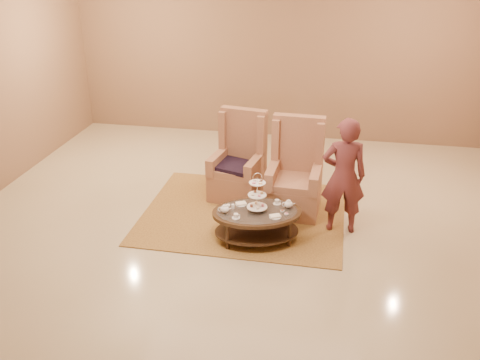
% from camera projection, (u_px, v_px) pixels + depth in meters
% --- Properties ---
extents(ground, '(8.00, 8.00, 0.00)m').
position_uv_depth(ground, '(238.00, 232.00, 7.40)').
color(ground, '#BFB18E').
rests_on(ground, ground).
extents(ceiling, '(8.00, 8.00, 0.02)m').
position_uv_depth(ceiling, '(238.00, 232.00, 7.40)').
color(ceiling, white).
rests_on(ceiling, ground).
extents(wall_back, '(8.00, 0.04, 3.50)m').
position_uv_depth(wall_back, '(278.00, 49.00, 10.23)').
color(wall_back, '#88654A').
rests_on(wall_back, ground).
extents(rug, '(2.92, 2.44, 0.02)m').
position_uv_depth(rug, '(244.00, 213.00, 7.88)').
color(rug, '#A5813A').
rests_on(rug, ground).
extents(tea_table, '(1.36, 1.10, 0.99)m').
position_uv_depth(tea_table, '(257.00, 216.00, 7.07)').
color(tea_table, black).
rests_on(tea_table, ground).
extents(armchair_left, '(0.84, 0.87, 1.35)m').
position_uv_depth(armchair_left, '(239.00, 168.00, 8.27)').
color(armchair_left, '#9E674A').
rests_on(armchair_left, ground).
extents(armchair_right, '(0.78, 0.81, 1.39)m').
position_uv_depth(armchair_right, '(295.00, 180.00, 7.84)').
color(armchair_right, '#9E674A').
rests_on(armchair_right, ground).
extents(person, '(0.64, 0.46, 1.64)m').
position_uv_depth(person, '(344.00, 176.00, 7.12)').
color(person, '#5D282A').
rests_on(person, ground).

